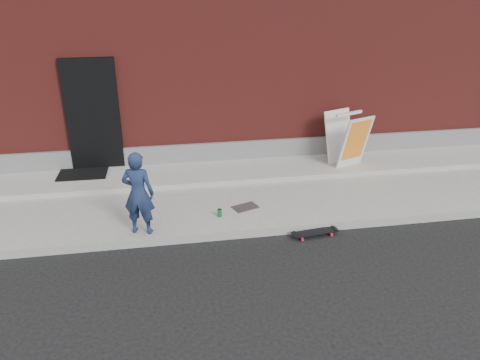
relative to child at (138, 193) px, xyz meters
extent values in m
plane|color=black|center=(1.67, -0.24, -0.84)|extent=(80.00, 80.00, 0.00)
cube|color=gray|center=(1.67, 1.26, -0.76)|extent=(20.00, 3.00, 0.15)
cube|color=gray|center=(1.67, 2.16, -0.64)|extent=(20.00, 1.20, 0.10)
cube|color=maroon|center=(1.67, 6.76, 1.66)|extent=(20.00, 8.00, 5.00)
cube|color=slate|center=(1.67, 2.73, -0.39)|extent=(20.00, 0.10, 0.40)
cube|color=black|center=(-0.93, 2.72, 0.56)|extent=(1.05, 0.12, 2.25)
imported|color=#1A284B|center=(0.00, 0.00, 0.00)|extent=(0.57, 0.45, 1.38)
cylinder|color=red|center=(3.07, -0.24, -0.81)|extent=(0.06, 0.04, 0.05)
cylinder|color=red|center=(3.09, -0.40, -0.81)|extent=(0.06, 0.04, 0.05)
cylinder|color=red|center=(2.54, -0.31, -0.81)|extent=(0.06, 0.04, 0.05)
cylinder|color=red|center=(2.57, -0.47, -0.81)|extent=(0.06, 0.04, 0.05)
cube|color=#B3B4B8|center=(3.08, -0.32, -0.78)|extent=(0.07, 0.17, 0.02)
cube|color=#B3B4B8|center=(2.56, -0.39, -0.78)|extent=(0.07, 0.17, 0.02)
cube|color=black|center=(2.82, -0.36, -0.76)|extent=(0.78, 0.29, 0.02)
cube|color=silver|center=(4.34, 1.85, -0.04)|extent=(0.74, 0.53, 1.10)
cube|color=silver|center=(4.16, 2.31, -0.04)|extent=(0.74, 0.53, 1.10)
cube|color=yellow|center=(4.35, 1.82, -0.09)|extent=(0.61, 0.42, 0.88)
cube|color=silver|center=(4.25, 2.08, 0.51)|extent=(0.65, 0.30, 0.06)
cylinder|color=#197E3A|center=(1.31, 0.31, -0.62)|extent=(0.09, 0.09, 0.14)
cube|color=black|center=(-1.23, 2.46, -0.58)|extent=(0.98, 0.80, 0.03)
cube|color=#545358|center=(1.81, 0.57, -0.68)|extent=(0.51, 0.42, 0.01)
camera|label=1|loc=(0.46, -6.78, 3.13)|focal=35.00mm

